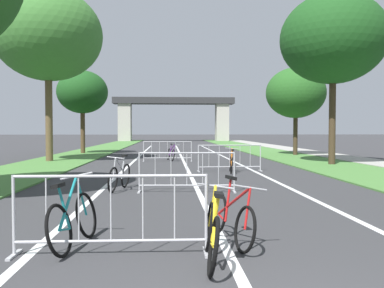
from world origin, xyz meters
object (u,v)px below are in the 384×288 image
at_px(bicycle_teal_2, 73,220).
at_px(bicycle_purple_5, 171,154).
at_px(bicycle_silver_3, 120,176).
at_px(tree_right_cypress_far, 333,39).
at_px(tree_right_maple_mid, 296,93).
at_px(crowd_barrier_third, 230,158).
at_px(crowd_barrier_fourth, 168,151).
at_px(bicycle_red_4, 231,218).
at_px(crowd_barrier_second, 187,172).
at_px(crowd_barrier_nearest, 111,215).
at_px(bicycle_yellow_0, 212,233).
at_px(bicycle_orange_1, 231,163).
at_px(tree_left_oak_near, 48,35).
at_px(tree_left_oak_mid, 82,92).

bearing_deg(bicycle_teal_2, bicycle_purple_5, 94.28).
bearing_deg(bicycle_silver_3, tree_right_cypress_far, -127.59).
distance_m(tree_right_maple_mid, bicycle_purple_5, 9.57).
distance_m(crowd_barrier_third, bicycle_silver_3, 6.12).
height_order(crowd_barrier_fourth, bicycle_red_4, crowd_barrier_fourth).
bearing_deg(crowd_barrier_second, crowd_barrier_nearest, -103.01).
relative_size(tree_right_maple_mid, crowd_barrier_fourth, 2.19).
bearing_deg(bicycle_teal_2, crowd_barrier_fourth, 94.75).
bearing_deg(bicycle_silver_3, crowd_barrier_nearest, 108.22).
height_order(crowd_barrier_fourth, bicycle_purple_5, crowd_barrier_fourth).
xyz_separation_m(crowd_barrier_fourth, bicycle_yellow_0, (0.57, -16.35, -0.15)).
distance_m(bicycle_red_4, bicycle_purple_5, 16.04).
bearing_deg(tree_right_maple_mid, crowd_barrier_nearest, -113.50).
bearing_deg(tree_right_cypress_far, crowd_barrier_third, -153.56).
relative_size(crowd_barrier_third, bicycle_purple_5, 1.53).
bearing_deg(crowd_barrier_second, bicycle_silver_3, 165.37).
relative_size(crowd_barrier_nearest, bicycle_teal_2, 1.54).
bearing_deg(bicycle_purple_5, crowd_barrier_third, 99.24).
height_order(tree_right_cypress_far, bicycle_orange_1, tree_right_cypress_far).
height_order(crowd_barrier_second, crowd_barrier_fourth, same).
xyz_separation_m(tree_left_oak_near, bicycle_silver_3, (4.78, -10.20, -6.07)).
height_order(tree_right_cypress_far, tree_right_maple_mid, tree_right_cypress_far).
height_order(crowd_barrier_nearest, crowd_barrier_second, same).
xyz_separation_m(tree_right_maple_mid, bicycle_orange_1, (-5.71, -10.23, -3.63)).
bearing_deg(crowd_barrier_nearest, tree_left_oak_mid, 102.50).
bearing_deg(bicycle_silver_3, bicycle_purple_5, -85.11).
bearing_deg(tree_left_oak_mid, bicycle_purple_5, -47.83).
distance_m(bicycle_yellow_0, bicycle_orange_1, 10.69).
bearing_deg(bicycle_teal_2, crowd_barrier_third, 79.42).
relative_size(tree_right_maple_mid, bicycle_red_4, 3.34).
height_order(crowd_barrier_third, bicycle_silver_3, crowd_barrier_third).
distance_m(tree_right_cypress_far, bicycle_red_4, 15.36).
bearing_deg(bicycle_purple_5, bicycle_orange_1, 97.54).
relative_size(crowd_barrier_second, bicycle_red_4, 1.53).
xyz_separation_m(tree_left_oak_near, crowd_barrier_fourth, (6.05, -0.03, -5.92)).
distance_m(tree_left_oak_near, tree_left_oak_mid, 7.49).
distance_m(crowd_barrier_nearest, crowd_barrier_third, 11.09).
relative_size(tree_left_oak_near, tree_left_oak_mid, 1.54).
bearing_deg(bicycle_teal_2, bicycle_red_4, 11.80).
distance_m(tree_right_cypress_far, bicycle_orange_1, 8.12).
bearing_deg(tree_right_maple_mid, crowd_barrier_third, -120.35).
height_order(bicycle_orange_1, bicycle_purple_5, bicycle_purple_5).
bearing_deg(crowd_barrier_nearest, bicycle_orange_1, 72.77).
relative_size(tree_right_cypress_far, crowd_barrier_third, 3.07).
height_order(crowd_barrier_nearest, bicycle_silver_3, crowd_barrier_nearest).
height_order(tree_right_maple_mid, crowd_barrier_third, tree_right_maple_mid).
bearing_deg(crowd_barrier_nearest, crowd_barrier_third, 73.46).
xyz_separation_m(tree_right_cypress_far, crowd_barrier_fourth, (-7.62, 2.75, -5.28)).
xyz_separation_m(crowd_barrier_nearest, bicycle_red_4, (1.65, 0.48, -0.16)).
xyz_separation_m(crowd_barrier_nearest, bicycle_yellow_0, (1.27, -0.40, -0.15)).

